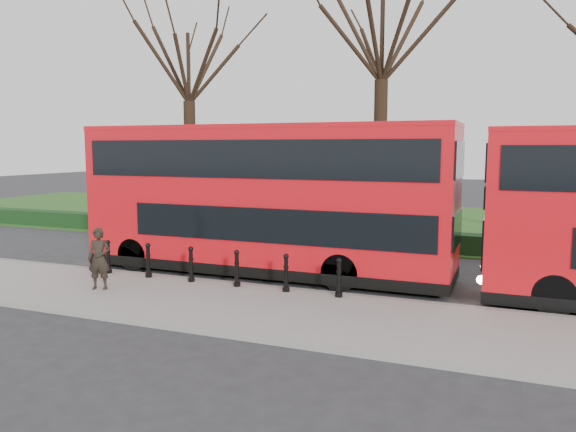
% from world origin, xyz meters
% --- Properties ---
extents(ground, '(120.00, 120.00, 0.00)m').
position_xyz_m(ground, '(0.00, 0.00, 0.00)').
color(ground, '#28282B').
rests_on(ground, ground).
extents(pavement, '(60.00, 4.00, 0.15)m').
position_xyz_m(pavement, '(0.00, -3.00, 0.07)').
color(pavement, gray).
rests_on(pavement, ground).
extents(kerb, '(60.00, 0.25, 0.16)m').
position_xyz_m(kerb, '(0.00, -1.00, 0.07)').
color(kerb, slate).
rests_on(kerb, ground).
extents(grass_verge, '(60.00, 18.00, 0.06)m').
position_xyz_m(grass_verge, '(0.00, 15.00, 0.03)').
color(grass_verge, '#27501A').
rests_on(grass_verge, ground).
extents(hedge, '(60.00, 0.90, 0.80)m').
position_xyz_m(hedge, '(0.00, 6.80, 0.40)').
color(hedge, black).
rests_on(hedge, ground).
extents(yellow_line_outer, '(60.00, 0.10, 0.01)m').
position_xyz_m(yellow_line_outer, '(0.00, -0.70, 0.01)').
color(yellow_line_outer, yellow).
rests_on(yellow_line_outer, ground).
extents(yellow_line_inner, '(60.00, 0.10, 0.01)m').
position_xyz_m(yellow_line_inner, '(0.00, -0.50, 0.01)').
color(yellow_line_inner, yellow).
rests_on(yellow_line_inner, ground).
extents(tree_left, '(7.50, 7.50, 11.72)m').
position_xyz_m(tree_left, '(-8.00, 10.00, 8.52)').
color(tree_left, black).
rests_on(tree_left, ground).
extents(tree_mid, '(8.24, 8.24, 12.87)m').
position_xyz_m(tree_mid, '(2.00, 10.00, 9.36)').
color(tree_mid, black).
rests_on(tree_mid, ground).
extents(bollard_row, '(7.71, 0.15, 1.00)m').
position_xyz_m(bollard_row, '(-0.23, -1.35, 0.65)').
color(bollard_row, black).
rests_on(bollard_row, pavement).
extents(bus_lead, '(12.00, 2.75, 4.78)m').
position_xyz_m(bus_lead, '(0.29, 1.03, 2.41)').
color(bus_lead, red).
rests_on(bus_lead, ground).
extents(pedestrian, '(0.73, 0.59, 1.72)m').
position_xyz_m(pedestrian, '(-2.89, -3.06, 1.01)').
color(pedestrian, black).
rests_on(pedestrian, pavement).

